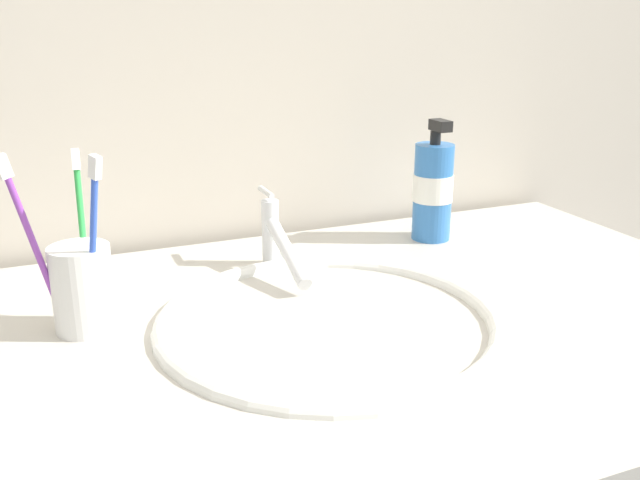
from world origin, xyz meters
The scene contains 8 objects.
tiled_wall_back centered at (0.00, 0.37, 1.20)m, with size 2.31×0.04×2.40m, color beige.
sink_basin centered at (-0.01, 0.00, 0.88)m, with size 0.40×0.40×0.11m.
faucet centered at (-0.01, 0.18, 0.96)m, with size 0.02×0.17×0.10m.
toothbrush_cup centered at (-0.27, 0.09, 0.96)m, with size 0.07×0.07×0.10m, color white.
toothbrush_purple centered at (-0.31, 0.08, 1.03)m, with size 0.05×0.03×0.20m.
toothbrush_green centered at (-0.26, 0.13, 1.03)m, with size 0.01×0.06×0.19m.
toothbrush_blue centered at (-0.25, 0.06, 1.03)m, with size 0.03×0.05×0.20m.
soap_dispenser centered at (0.26, 0.22, 0.99)m, with size 0.06×0.06×0.19m.
Camera 1 is at (-0.30, -0.66, 1.26)m, focal length 39.08 mm.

